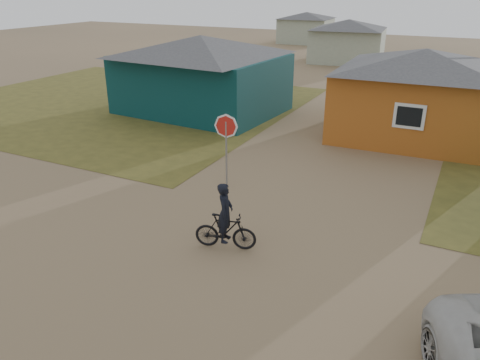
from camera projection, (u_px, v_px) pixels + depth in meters
ground at (218, 282)px, 10.97m from camera, size 120.00×120.00×0.00m
grass_nw at (118, 102)px, 27.45m from camera, size 20.00×18.00×0.00m
house_teal at (201, 73)px, 24.79m from camera, size 8.93×7.08×4.00m
house_yellow at (421, 92)px, 20.68m from camera, size 7.72×6.76×3.90m
house_pale_west at (348, 40)px, 40.71m from camera, size 7.04×6.15×3.60m
house_pale_north at (306, 27)px, 53.93m from camera, size 6.28×5.81×3.40m
stop_sign at (226, 134)px, 15.56m from camera, size 0.81×0.23×2.52m
cyclist at (225, 225)px, 12.15m from camera, size 1.70×0.89×1.85m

